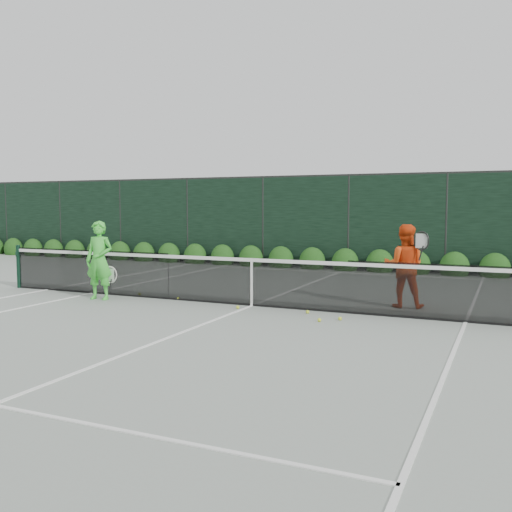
% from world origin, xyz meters
% --- Properties ---
extents(ground, '(80.00, 80.00, 0.00)m').
position_xyz_m(ground, '(0.00, 0.00, 0.00)').
color(ground, gray).
rests_on(ground, ground).
extents(tennis_net, '(12.90, 0.10, 1.07)m').
position_xyz_m(tennis_net, '(-0.02, 0.00, 0.53)').
color(tennis_net, '#103020').
rests_on(tennis_net, ground).
extents(player_woman, '(0.68, 0.49, 1.72)m').
position_xyz_m(player_woman, '(-3.38, -0.60, 0.86)').
color(player_woman, green).
rests_on(player_woman, ground).
extents(player_man, '(0.94, 0.73, 1.67)m').
position_xyz_m(player_man, '(2.86, 1.12, 0.84)').
color(player_man, '#E94713').
rests_on(player_man, ground).
extents(court_lines, '(11.03, 23.83, 0.01)m').
position_xyz_m(court_lines, '(0.00, 0.00, 0.01)').
color(court_lines, white).
rests_on(court_lines, ground).
extents(windscreen_fence, '(32.00, 21.07, 3.06)m').
position_xyz_m(windscreen_fence, '(0.00, -2.71, 1.51)').
color(windscreen_fence, black).
rests_on(windscreen_fence, ground).
extents(hedge_row, '(31.66, 0.65, 0.94)m').
position_xyz_m(hedge_row, '(-0.00, 7.15, 0.23)').
color(hedge_row, '#18360E').
rests_on(hedge_row, ground).
extents(tennis_balls, '(5.03, 1.33, 0.07)m').
position_xyz_m(tennis_balls, '(0.03, -0.28, 0.03)').
color(tennis_balls, '#CADA30').
rests_on(tennis_balls, ground).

